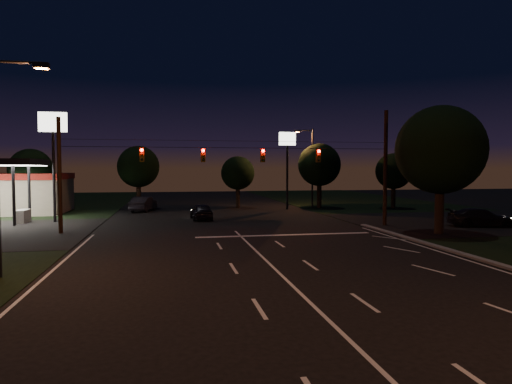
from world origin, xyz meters
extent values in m
plane|color=black|center=(0.00, 0.00, 0.00)|extent=(140.00, 140.00, 0.00)
cube|color=black|center=(20.00, 16.00, 0.00)|extent=(20.00, 16.00, 0.02)
cube|color=silver|center=(0.00, -6.00, 0.01)|extent=(0.14, 40.00, 0.01)
cube|color=silver|center=(3.00, 11.50, 0.01)|extent=(12.00, 0.50, 0.01)
cylinder|color=black|center=(12.00, 15.00, 0.00)|extent=(0.30, 0.30, 9.00)
cylinder|color=black|center=(-12.00, 15.00, 0.00)|extent=(0.28, 0.28, 8.00)
cylinder|color=black|center=(0.00, 15.00, 6.00)|extent=(24.00, 0.03, 0.03)
cylinder|color=black|center=(0.00, 15.00, 6.50)|extent=(24.00, 0.02, 0.02)
cube|color=#3F3307|center=(-6.50, 15.00, 5.45)|extent=(0.32, 0.26, 1.00)
sphere|color=#FF0705|center=(-6.50, 14.84, 5.78)|extent=(0.22, 0.22, 0.22)
sphere|color=black|center=(-6.50, 14.84, 5.45)|extent=(0.20, 0.20, 0.20)
sphere|color=black|center=(-6.50, 14.84, 5.12)|extent=(0.20, 0.20, 0.20)
cube|color=#3F3307|center=(-2.20, 15.00, 5.45)|extent=(0.32, 0.26, 1.00)
sphere|color=#FF0705|center=(-2.20, 14.84, 5.78)|extent=(0.22, 0.22, 0.22)
sphere|color=black|center=(-2.20, 14.84, 5.45)|extent=(0.20, 0.20, 0.20)
sphere|color=black|center=(-2.20, 14.84, 5.12)|extent=(0.20, 0.20, 0.20)
cube|color=#3F3307|center=(2.20, 15.00, 5.45)|extent=(0.32, 0.26, 1.00)
sphere|color=#FF0705|center=(2.20, 14.84, 5.78)|extent=(0.22, 0.22, 0.22)
sphere|color=black|center=(2.20, 14.84, 5.45)|extent=(0.20, 0.20, 0.20)
sphere|color=black|center=(2.20, 14.84, 5.12)|extent=(0.20, 0.20, 0.20)
cube|color=#3F3307|center=(6.50, 15.00, 5.45)|extent=(0.32, 0.26, 1.00)
sphere|color=#FF0705|center=(6.50, 14.84, 5.78)|extent=(0.22, 0.22, 0.22)
sphere|color=black|center=(6.50, 14.84, 5.45)|extent=(0.20, 0.20, 0.20)
sphere|color=black|center=(6.50, 14.84, 5.12)|extent=(0.20, 0.20, 0.20)
cube|color=gray|center=(-16.50, 22.00, 0.55)|extent=(0.80, 2.00, 1.10)
cylinder|color=black|center=(-16.50, 20.00, 2.40)|extent=(0.24, 0.24, 4.80)
cylinder|color=black|center=(-16.50, 24.00, 2.40)|extent=(0.24, 0.24, 4.80)
cylinder|color=black|center=(-14.00, 22.00, 3.75)|extent=(0.24, 0.24, 7.50)
cube|color=white|center=(-14.00, 22.00, 8.30)|extent=(2.20, 0.30, 1.60)
cylinder|color=black|center=(8.00, 30.00, 3.50)|extent=(0.24, 0.24, 7.00)
cube|color=white|center=(8.00, 30.00, 7.70)|extent=(1.80, 0.30, 1.40)
cylinder|color=black|center=(-10.60, 2.00, 8.80)|extent=(1.80, 0.12, 0.12)
cube|color=black|center=(-9.70, 2.00, 8.70)|extent=(0.60, 0.35, 0.22)
cube|color=orange|center=(-9.70, 2.00, 8.58)|extent=(0.45, 0.25, 0.04)
cylinder|color=black|center=(11.50, 32.00, 4.50)|extent=(0.20, 0.20, 9.00)
cylinder|color=black|center=(10.60, 32.00, 8.80)|extent=(1.80, 0.12, 0.12)
cube|color=black|center=(9.70, 32.00, 8.70)|extent=(0.60, 0.35, 0.22)
cube|color=orange|center=(9.70, 32.00, 8.58)|extent=(0.45, 0.25, 0.04)
cylinder|color=black|center=(13.50, 10.00, 2.00)|extent=(0.60, 0.60, 4.00)
sphere|color=black|center=(13.50, 10.00, 5.76)|extent=(6.00, 6.00, 6.00)
sphere|color=black|center=(14.10, 10.45, 5.58)|extent=(4.50, 4.50, 4.50)
sphere|color=black|center=(12.90, 10.30, 5.62)|extent=(4.20, 4.20, 4.20)
cylinder|color=black|center=(-18.00, 30.00, 1.50)|extent=(0.49, 0.49, 3.00)
sphere|color=black|center=(-18.00, 30.00, 4.32)|extent=(4.20, 4.20, 4.20)
sphere|color=black|center=(-17.58, 30.32, 4.19)|extent=(3.15, 3.15, 3.15)
sphere|color=black|center=(-18.42, 30.21, 4.23)|extent=(2.94, 2.94, 2.94)
cylinder|color=black|center=(-8.00, 34.00, 1.62)|extent=(0.52, 0.52, 3.25)
sphere|color=black|center=(-8.00, 34.00, 4.68)|extent=(4.60, 4.60, 4.60)
sphere|color=black|center=(-7.54, 34.34, 4.54)|extent=(3.45, 3.45, 3.45)
sphere|color=black|center=(-8.46, 34.23, 4.58)|extent=(3.22, 3.22, 3.22)
cylinder|color=black|center=(3.00, 33.00, 1.38)|extent=(0.47, 0.47, 2.75)
sphere|color=black|center=(3.00, 33.00, 3.96)|extent=(3.80, 3.80, 3.80)
sphere|color=black|center=(3.38, 33.28, 3.85)|extent=(2.85, 2.85, 2.85)
sphere|color=black|center=(2.62, 33.19, 3.87)|extent=(2.66, 2.66, 2.66)
cylinder|color=black|center=(12.00, 31.00, 1.70)|extent=(0.53, 0.53, 3.40)
sphere|color=black|center=(12.00, 31.00, 4.90)|extent=(4.80, 4.80, 4.80)
sphere|color=black|center=(12.48, 31.36, 4.75)|extent=(3.60, 3.60, 3.60)
sphere|color=black|center=(11.52, 31.24, 4.79)|extent=(3.36, 3.36, 3.36)
cylinder|color=black|center=(20.00, 29.00, 1.45)|extent=(0.48, 0.48, 2.90)
sphere|color=black|center=(20.00, 29.00, 4.18)|extent=(4.00, 4.00, 4.00)
sphere|color=black|center=(20.40, 29.30, 4.06)|extent=(3.00, 3.00, 3.00)
sphere|color=black|center=(19.60, 29.20, 4.09)|extent=(2.80, 2.80, 2.80)
imported|color=black|center=(-1.88, 21.80, 0.71)|extent=(1.91, 4.28, 1.43)
imported|color=black|center=(-7.32, 30.70, 0.78)|extent=(2.73, 4.98, 1.56)
imported|color=black|center=(18.89, 12.83, 0.71)|extent=(5.22, 3.15, 1.42)
camera|label=1|loc=(-4.59, -18.15, 4.51)|focal=32.00mm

